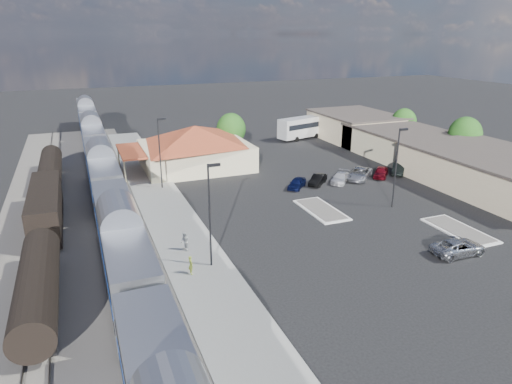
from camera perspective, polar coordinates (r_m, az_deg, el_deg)
name	(u,v)px	position (r m, az deg, el deg)	size (l,w,h in m)	color
ground	(297,222)	(47.77, 5.12, -3.79)	(280.00, 280.00, 0.00)	black
railbed	(80,223)	(50.66, -21.12, -3.62)	(16.00, 100.00, 0.12)	#4C4944
platform	(171,217)	(49.45, -10.63, -3.12)	(5.50, 92.00, 0.18)	gray
passenger_train	(103,175)	(56.56, -18.64, 2.02)	(3.00, 104.00, 5.55)	silver
freight_cars	(46,209)	(50.43, -24.76, -1.94)	(2.80, 46.00, 4.00)	black
station_depot	(195,147)	(66.85, -7.64, 5.64)	(18.35, 12.24, 6.20)	#BDB18A
buildings_east	(421,148)	(73.73, 19.92, 5.24)	(14.40, 51.40, 4.80)	#C6B28C
traffic_island_south	(321,210)	(51.15, 8.14, -2.20)	(3.30, 7.50, 0.21)	silver
traffic_island_north	(459,230)	(49.75, 24.05, -4.38)	(3.30, 7.50, 0.21)	silver
lamp_plat_s	(211,208)	(36.86, -5.71, -1.96)	(1.08, 0.25, 9.00)	black
lamp_plat_n	(160,148)	(57.46, -11.89, 5.44)	(1.08, 0.25, 9.00)	black
lamp_lot	(397,161)	(52.40, 17.24, 3.67)	(1.08, 0.25, 9.00)	black
tree_east_b	(465,135)	(75.84, 24.65, 6.51)	(4.94, 4.94, 6.96)	#382314
tree_east_c	(404,122)	(85.98, 17.98, 8.32)	(4.41, 4.41, 6.21)	#382314
tree_depot	(231,129)	(74.35, -3.13, 7.85)	(4.71, 4.71, 6.63)	#382314
suv	(459,247)	(44.42, 23.99, -6.32)	(2.33, 5.06, 1.40)	#9A9DA2
coach_bus	(307,126)	(86.74, 6.41, 8.23)	(12.72, 6.05, 4.00)	silver
person_a	(191,265)	(37.51, -8.15, -9.01)	(0.58, 0.38, 1.58)	#BBD241
person_b	(185,242)	(41.34, -8.89, -6.15)	(0.85, 0.66, 1.74)	silver
parked_car_a	(297,183)	(58.06, 5.13, 1.11)	(1.55, 3.85, 1.31)	#0D1441
parked_car_b	(318,180)	(59.76, 7.75, 1.54)	(1.40, 4.02, 1.32)	black
parked_car_c	(340,178)	(61.10, 10.51, 1.77)	(1.81, 4.45, 1.29)	silver
parked_car_d	(360,174)	(63.01, 12.85, 2.25)	(2.50, 5.42, 1.51)	#92949A
parked_car_e	(381,172)	(64.62, 15.34, 2.41)	(1.66, 4.12, 1.40)	maroon
parked_car_f	(399,169)	(66.75, 17.41, 2.78)	(1.59, 4.56, 1.50)	black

